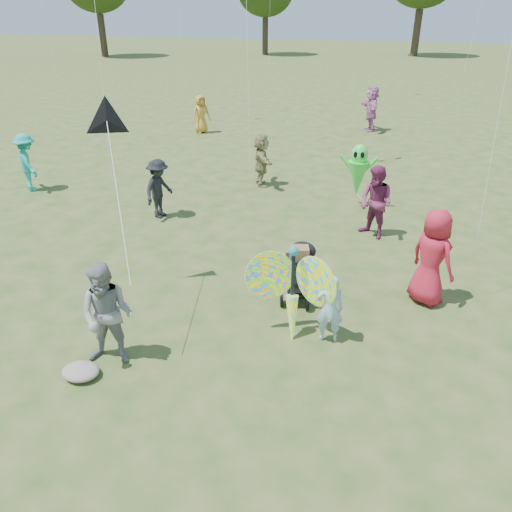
{
  "coord_description": "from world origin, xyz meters",
  "views": [
    {
      "loc": [
        1.98,
        -5.92,
        5.0
      ],
      "look_at": [
        -0.2,
        1.5,
        1.1
      ],
      "focal_mm": 35.0,
      "sensor_mm": 36.0,
      "label": 1
    }
  ],
  "objects_px": {
    "crowd_a": "(432,257)",
    "crowd_d": "(262,160)",
    "crowd_e": "(376,203)",
    "crowd_j": "(371,108)",
    "crowd_g": "(201,114)",
    "butterfly_kite": "(292,291)",
    "crowd_i": "(28,163)",
    "alien_kite": "(358,173)",
    "crowd_b": "(159,189)",
    "adult_man": "(108,315)",
    "child_girl": "(330,309)",
    "jogging_stroller": "(300,268)"
  },
  "relations": [
    {
      "from": "crowd_b",
      "to": "crowd_e",
      "type": "distance_m",
      "value": 5.46
    },
    {
      "from": "crowd_j",
      "to": "jogging_stroller",
      "type": "bearing_deg",
      "value": -18.63
    },
    {
      "from": "crowd_d",
      "to": "crowd_g",
      "type": "relative_size",
      "value": 1.0
    },
    {
      "from": "crowd_a",
      "to": "crowd_g",
      "type": "distance_m",
      "value": 14.96
    },
    {
      "from": "crowd_e",
      "to": "crowd_j",
      "type": "xyz_separation_m",
      "value": [
        -1.06,
        11.54,
        0.09
      ]
    },
    {
      "from": "crowd_e",
      "to": "alien_kite",
      "type": "height_order",
      "value": "alien_kite"
    },
    {
      "from": "crowd_b",
      "to": "crowd_d",
      "type": "xyz_separation_m",
      "value": [
        1.84,
        3.23,
        0.02
      ]
    },
    {
      "from": "child_girl",
      "to": "crowd_e",
      "type": "bearing_deg",
      "value": -105.99
    },
    {
      "from": "alien_kite",
      "to": "crowd_e",
      "type": "bearing_deg",
      "value": -71.62
    },
    {
      "from": "crowd_g",
      "to": "crowd_j",
      "type": "bearing_deg",
      "value": -26.03
    },
    {
      "from": "crowd_d",
      "to": "crowd_g",
      "type": "height_order",
      "value": "crowd_d"
    },
    {
      "from": "crowd_g",
      "to": "butterfly_kite",
      "type": "distance_m",
      "value": 15.23
    },
    {
      "from": "child_girl",
      "to": "crowd_g",
      "type": "bearing_deg",
      "value": -71.56
    },
    {
      "from": "crowd_e",
      "to": "butterfly_kite",
      "type": "bearing_deg",
      "value": -66.22
    },
    {
      "from": "crowd_i",
      "to": "crowd_a",
      "type": "bearing_deg",
      "value": -158.19
    },
    {
      "from": "crowd_e",
      "to": "crowd_i",
      "type": "relative_size",
      "value": 1.02
    },
    {
      "from": "adult_man",
      "to": "crowd_j",
      "type": "height_order",
      "value": "crowd_j"
    },
    {
      "from": "crowd_g",
      "to": "crowd_i",
      "type": "relative_size",
      "value": 0.94
    },
    {
      "from": "crowd_d",
      "to": "jogging_stroller",
      "type": "relative_size",
      "value": 1.42
    },
    {
      "from": "crowd_d",
      "to": "alien_kite",
      "type": "bearing_deg",
      "value": -132.74
    },
    {
      "from": "crowd_b",
      "to": "crowd_j",
      "type": "height_order",
      "value": "crowd_j"
    },
    {
      "from": "crowd_a",
      "to": "alien_kite",
      "type": "xyz_separation_m",
      "value": [
        -1.82,
        4.6,
        0.06
      ]
    },
    {
      "from": "adult_man",
      "to": "crowd_i",
      "type": "distance_m",
      "value": 9.26
    },
    {
      "from": "crowd_g",
      "to": "crowd_j",
      "type": "relative_size",
      "value": 0.83
    },
    {
      "from": "crowd_g",
      "to": "crowd_j",
      "type": "xyz_separation_m",
      "value": [
        6.99,
        2.49,
        0.17
      ]
    },
    {
      "from": "adult_man",
      "to": "crowd_b",
      "type": "relative_size",
      "value": 1.1
    },
    {
      "from": "crowd_g",
      "to": "crowd_j",
      "type": "distance_m",
      "value": 7.42
    },
    {
      "from": "crowd_a",
      "to": "butterfly_kite",
      "type": "height_order",
      "value": "crowd_a"
    },
    {
      "from": "crowd_d",
      "to": "adult_man",
      "type": "bearing_deg",
      "value": 157.23
    },
    {
      "from": "crowd_a",
      "to": "crowd_i",
      "type": "distance_m",
      "value": 11.75
    },
    {
      "from": "adult_man",
      "to": "crowd_a",
      "type": "bearing_deg",
      "value": 24.35
    },
    {
      "from": "jogging_stroller",
      "to": "butterfly_kite",
      "type": "bearing_deg",
      "value": -99.92
    },
    {
      "from": "crowd_g",
      "to": "crowd_i",
      "type": "height_order",
      "value": "crowd_i"
    },
    {
      "from": "crowd_d",
      "to": "alien_kite",
      "type": "relative_size",
      "value": 0.91
    },
    {
      "from": "crowd_b",
      "to": "alien_kite",
      "type": "relative_size",
      "value": 0.88
    },
    {
      "from": "crowd_i",
      "to": "alien_kite",
      "type": "bearing_deg",
      "value": -134.02
    },
    {
      "from": "crowd_d",
      "to": "crowd_j",
      "type": "distance_m",
      "value": 8.97
    },
    {
      "from": "jogging_stroller",
      "to": "crowd_d",
      "type": "bearing_deg",
      "value": 96.1
    },
    {
      "from": "crowd_d",
      "to": "butterfly_kite",
      "type": "relative_size",
      "value": 0.87
    },
    {
      "from": "crowd_a",
      "to": "crowd_i",
      "type": "bearing_deg",
      "value": 26.29
    },
    {
      "from": "crowd_i",
      "to": "crowd_j",
      "type": "relative_size",
      "value": 0.88
    },
    {
      "from": "crowd_j",
      "to": "jogging_stroller",
      "type": "xyz_separation_m",
      "value": [
        -0.06,
        -14.78,
        -0.34
      ]
    },
    {
      "from": "crowd_e",
      "to": "crowd_j",
      "type": "relative_size",
      "value": 0.9
    },
    {
      "from": "crowd_e",
      "to": "crowd_d",
      "type": "bearing_deg",
      "value": 177.41
    },
    {
      "from": "crowd_a",
      "to": "crowd_d",
      "type": "bearing_deg",
      "value": -7.2
    },
    {
      "from": "jogging_stroller",
      "to": "crowd_b",
      "type": "bearing_deg",
      "value": 129.89
    },
    {
      "from": "crowd_a",
      "to": "alien_kite",
      "type": "relative_size",
      "value": 1.05
    },
    {
      "from": "crowd_b",
      "to": "butterfly_kite",
      "type": "height_order",
      "value": "butterfly_kite"
    },
    {
      "from": "crowd_g",
      "to": "crowd_i",
      "type": "bearing_deg",
      "value": -149.11
    },
    {
      "from": "adult_man",
      "to": "crowd_i",
      "type": "height_order",
      "value": "same"
    }
  ]
}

